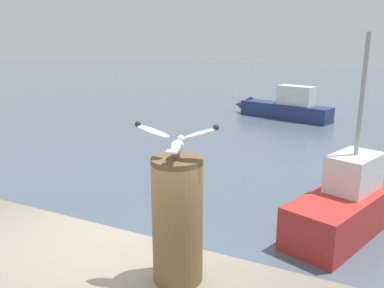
% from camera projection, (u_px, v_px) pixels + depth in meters
% --- Properties ---
extents(mooring_post, '(0.39, 0.39, 0.99)m').
position_uv_depth(mooring_post, '(177.00, 221.00, 3.02)').
color(mooring_post, brown).
rests_on(mooring_post, harbor_quay).
extents(seagull, '(0.60, 0.39, 0.27)m').
position_uv_depth(seagull, '(177.00, 141.00, 2.87)').
color(seagull, '#C66860').
rests_on(seagull, mooring_post).
extents(boat_red, '(2.28, 4.34, 3.55)m').
position_uv_depth(boat_red, '(362.00, 197.00, 7.61)').
color(boat_red, '#B72D28').
rests_on(boat_red, ground_plane).
extents(boat_navy, '(4.90, 2.23, 1.56)m').
position_uv_depth(boat_navy, '(280.00, 107.00, 17.96)').
color(boat_navy, navy).
rests_on(boat_navy, ground_plane).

